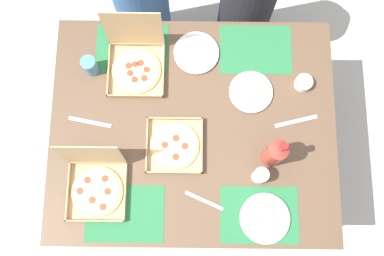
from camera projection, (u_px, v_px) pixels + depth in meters
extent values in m
plane|color=beige|center=(192.00, 153.00, 2.78)|extent=(6.00, 6.00, 0.00)
cylinder|color=#3F3328|center=(77.00, 231.00, 2.31)|extent=(0.07, 0.07, 0.74)
cylinder|color=#3F3328|center=(306.00, 233.00, 2.31)|extent=(0.07, 0.07, 0.74)
cylinder|color=#3F3328|center=(88.00, 60.00, 2.53)|extent=(0.07, 0.07, 0.74)
cylinder|color=#3F3328|center=(298.00, 63.00, 2.52)|extent=(0.07, 0.07, 0.74)
cube|color=brown|center=(192.00, 129.00, 2.04)|extent=(1.37, 1.11, 0.03)
cube|color=#236638|center=(124.00, 213.00, 1.94)|extent=(0.36, 0.26, 0.00)
cube|color=#236638|center=(258.00, 215.00, 1.94)|extent=(0.36, 0.26, 0.00)
cube|color=#236638|center=(131.00, 48.00, 2.11)|extent=(0.36, 0.26, 0.00)
cube|color=#236638|center=(255.00, 50.00, 2.11)|extent=(0.36, 0.26, 0.00)
cube|color=tan|center=(136.00, 71.00, 2.09)|extent=(0.27, 0.27, 0.01)
cube|color=tan|center=(108.00, 70.00, 2.07)|extent=(0.01, 0.27, 0.03)
cube|color=tan|center=(163.00, 70.00, 2.07)|extent=(0.01, 0.27, 0.03)
cube|color=tan|center=(134.00, 96.00, 2.04)|extent=(0.27, 0.01, 0.03)
cube|color=tan|center=(136.00, 45.00, 2.10)|extent=(0.27, 0.01, 0.03)
cylinder|color=#E0B76B|center=(135.00, 71.00, 2.08)|extent=(0.24, 0.24, 0.01)
cylinder|color=#EFD67F|center=(135.00, 70.00, 2.07)|extent=(0.22, 0.22, 0.00)
cylinder|color=red|center=(146.00, 70.00, 2.07)|extent=(0.03, 0.03, 0.00)
cylinder|color=red|center=(140.00, 63.00, 2.07)|extent=(0.03, 0.03, 0.00)
cylinder|color=red|center=(134.00, 64.00, 2.07)|extent=(0.03, 0.03, 0.00)
cylinder|color=red|center=(128.00, 66.00, 2.07)|extent=(0.03, 0.03, 0.00)
cylinder|color=red|center=(129.00, 73.00, 2.06)|extent=(0.03, 0.03, 0.00)
cylinder|color=red|center=(134.00, 79.00, 2.06)|extent=(0.03, 0.03, 0.00)
cylinder|color=red|center=(143.00, 78.00, 2.06)|extent=(0.03, 0.03, 0.00)
cube|color=tan|center=(132.00, 29.00, 1.95)|extent=(0.27, 0.02, 0.27)
cube|color=tan|center=(174.00, 146.00, 2.01)|extent=(0.26, 0.26, 0.01)
cube|color=tan|center=(146.00, 145.00, 1.99)|extent=(0.01, 0.26, 0.03)
cube|color=tan|center=(201.00, 146.00, 1.99)|extent=(0.01, 0.26, 0.03)
cube|color=tan|center=(173.00, 173.00, 1.96)|extent=(0.26, 0.01, 0.03)
cube|color=tan|center=(174.00, 119.00, 2.02)|extent=(0.26, 0.01, 0.03)
cylinder|color=#E0B76B|center=(174.00, 146.00, 2.00)|extent=(0.23, 0.23, 0.01)
cylinder|color=#EFD67F|center=(173.00, 145.00, 1.99)|extent=(0.21, 0.21, 0.00)
cylinder|color=red|center=(184.00, 146.00, 1.98)|extent=(0.03, 0.03, 0.00)
cylinder|color=red|center=(175.00, 138.00, 1.99)|extent=(0.03, 0.03, 0.00)
cylinder|color=red|center=(164.00, 145.00, 1.99)|extent=(0.03, 0.03, 0.00)
cylinder|color=red|center=(175.00, 157.00, 1.97)|extent=(0.03, 0.03, 0.00)
cube|color=tan|center=(97.00, 192.00, 1.96)|extent=(0.27, 0.27, 0.01)
cube|color=tan|center=(67.00, 191.00, 1.94)|extent=(0.01, 0.27, 0.03)
cube|color=tan|center=(124.00, 192.00, 1.94)|extent=(0.01, 0.27, 0.03)
cube|color=tan|center=(94.00, 221.00, 1.91)|extent=(0.27, 0.01, 0.03)
cube|color=tan|center=(97.00, 163.00, 1.97)|extent=(0.27, 0.01, 0.03)
cylinder|color=#E0B76B|center=(96.00, 192.00, 1.95)|extent=(0.24, 0.24, 0.01)
cylinder|color=#EFD67F|center=(96.00, 192.00, 1.94)|extent=(0.21, 0.21, 0.00)
cylinder|color=red|center=(107.00, 191.00, 1.94)|extent=(0.03, 0.03, 0.00)
cylinder|color=red|center=(104.00, 179.00, 1.95)|extent=(0.03, 0.03, 0.00)
cylinder|color=red|center=(86.00, 180.00, 1.95)|extent=(0.03, 0.03, 0.00)
cylinder|color=red|center=(79.00, 191.00, 1.94)|extent=(0.03, 0.03, 0.00)
cylinder|color=red|center=(91.00, 200.00, 1.93)|extent=(0.03, 0.03, 0.00)
cylinder|color=red|center=(102.00, 207.00, 1.92)|extent=(0.03, 0.03, 0.00)
cube|color=tan|center=(90.00, 155.00, 1.83)|extent=(0.27, 0.03, 0.27)
cylinder|color=white|center=(195.00, 53.00, 2.10)|extent=(0.22, 0.22, 0.01)
cylinder|color=white|center=(195.00, 53.00, 2.10)|extent=(0.22, 0.22, 0.01)
cylinder|color=white|center=(250.00, 92.00, 2.06)|extent=(0.20, 0.20, 0.01)
cylinder|color=white|center=(250.00, 92.00, 2.05)|extent=(0.21, 0.21, 0.01)
cylinder|color=#E0B76B|center=(255.00, 90.00, 2.05)|extent=(0.09, 0.09, 0.01)
cylinder|color=#EFD67F|center=(255.00, 90.00, 2.04)|extent=(0.07, 0.07, 0.00)
cylinder|color=white|center=(264.00, 218.00, 1.93)|extent=(0.22, 0.22, 0.01)
cylinder|color=white|center=(264.00, 218.00, 1.92)|extent=(0.23, 0.23, 0.01)
cylinder|color=#E0B76B|center=(264.00, 212.00, 1.92)|extent=(0.09, 0.09, 0.01)
cylinder|color=#EFD67F|center=(264.00, 212.00, 1.92)|extent=(0.08, 0.08, 0.00)
cylinder|color=#B2382D|center=(273.00, 154.00, 1.89)|extent=(0.09, 0.09, 0.22)
cone|color=#B2382D|center=(279.00, 149.00, 1.76)|extent=(0.09, 0.09, 0.04)
cylinder|color=#B2382D|center=(281.00, 147.00, 1.72)|extent=(0.03, 0.03, 0.06)
cylinder|color=red|center=(283.00, 145.00, 1.69)|extent=(0.03, 0.03, 0.01)
cylinder|color=silver|center=(259.00, 176.00, 1.93)|extent=(0.07, 0.07, 0.10)
cylinder|color=teal|center=(89.00, 66.00, 2.04)|extent=(0.07, 0.07, 0.11)
cylinder|color=white|center=(302.00, 83.00, 2.05)|extent=(0.08, 0.08, 0.05)
cube|color=#B7B7BC|center=(295.00, 121.00, 2.03)|extent=(0.21, 0.07, 0.00)
cube|color=#B7B7BC|center=(89.00, 122.00, 2.03)|extent=(0.21, 0.06, 0.00)
cube|color=#B7B7BC|center=(203.00, 201.00, 1.95)|extent=(0.18, 0.09, 0.00)
cylinder|color=#33598C|center=(141.00, 2.00, 2.47)|extent=(0.32, 0.32, 0.99)
cylinder|color=black|center=(246.00, 2.00, 2.46)|extent=(0.32, 0.32, 1.00)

